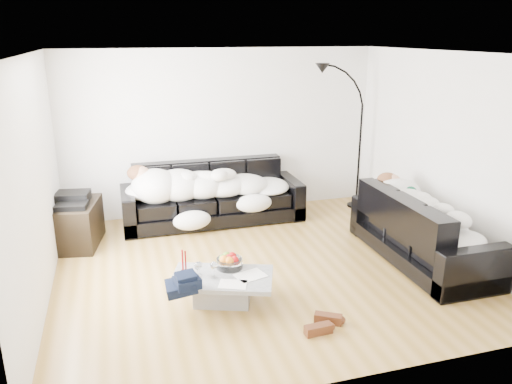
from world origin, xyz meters
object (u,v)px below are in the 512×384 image
object	(u,v)px
sofa_back	(213,193)
sleeper_right	(425,213)
sleeper_back	(213,182)
floor_lamp	(360,146)
candle_left	(183,261)
shoes	(323,324)
sofa_right	(423,228)
wine_glass_a	(200,269)
candle_right	(186,262)
fruit_bowl	(229,260)
coffee_table	(222,289)
av_cabinet	(75,224)
wine_glass_c	(214,270)
stereo	(72,199)
wine_glass_b	(198,270)

from	to	relation	value
sofa_back	sleeper_right	distance (m)	3.14
sleeper_back	floor_lamp	world-z (taller)	floor_lamp
candle_left	shoes	xyz separation A→B (m)	(1.24, -0.98, -0.40)
sofa_right	wine_glass_a	xyz separation A→B (m)	(-2.93, -0.26, -0.05)
sofa_right	sleeper_back	bearing A→B (deg)	47.78
candle_right	floor_lamp	distance (m)	4.00
sleeper_back	fruit_bowl	xyz separation A→B (m)	(-0.28, -2.26, -0.25)
sleeper_back	shoes	world-z (taller)	sleeper_back
coffee_table	av_cabinet	xyz separation A→B (m)	(-1.60, 2.09, 0.15)
fruit_bowl	shoes	world-z (taller)	fruit_bowl
wine_glass_c	candle_right	bearing A→B (deg)	140.86
sleeper_back	candle_right	distance (m)	2.36
coffee_table	av_cabinet	distance (m)	2.64
stereo	sofa_back	bearing A→B (deg)	20.48
stereo	floor_lamp	bearing A→B (deg)	14.47
sleeper_back	coffee_table	bearing A→B (deg)	-99.35
wine_glass_c	sofa_right	bearing A→B (deg)	7.28
candle_left	candle_right	distance (m)	0.03
wine_glass_b	candle_left	distance (m)	0.21
sleeper_right	candle_right	xyz separation A→B (m)	(-3.06, -0.14, -0.21)
wine_glass_b	stereo	size ratio (longest dim) A/B	0.40
fruit_bowl	candle_right	distance (m)	0.48
av_cabinet	wine_glass_c	bearing A→B (deg)	-43.44
sofa_back	sofa_right	world-z (taller)	sofa_back
sofa_back	wine_glass_a	size ratio (longest dim) A/B	17.32
candle_left	floor_lamp	world-z (taller)	floor_lamp
sleeper_back	wine_glass_c	size ratio (longest dim) A/B	12.62
fruit_bowl	av_cabinet	bearing A→B (deg)	132.13
av_cabinet	stereo	xyz separation A→B (m)	(0.00, 0.00, 0.37)
shoes	floor_lamp	size ratio (longest dim) A/B	0.22
sofa_back	sleeper_right	size ratio (longest dim) A/B	1.47
sofa_right	candle_left	world-z (taller)	sofa_right
coffee_table	candle_right	xyz separation A→B (m)	(-0.36, 0.21, 0.28)
sleeper_back	candle_right	world-z (taller)	sleeper_back
wine_glass_a	av_cabinet	distance (m)	2.43
floor_lamp	sleeper_back	bearing A→B (deg)	-156.67
wine_glass_c	floor_lamp	xyz separation A→B (m)	(2.96, 2.50, 0.64)
wine_glass_a	wine_glass_b	distance (m)	0.05
sofa_back	wine_glass_c	world-z (taller)	sofa_back
shoes	floor_lamp	distance (m)	3.97
sofa_back	wine_glass_a	bearing A→B (deg)	-104.67
sleeper_back	coffee_table	world-z (taller)	sleeper_back
wine_glass_c	shoes	bearing A→B (deg)	-39.31
candle_left	stereo	xyz separation A→B (m)	(-1.22, 1.89, 0.22)
sofa_right	candle_right	xyz separation A→B (m)	(-3.06, -0.14, -0.00)
coffee_table	wine_glass_a	size ratio (longest dim) A/B	6.81
sofa_right	shoes	size ratio (longest dim) A/B	4.63
sleeper_right	floor_lamp	distance (m)	2.18
sleeper_right	fruit_bowl	distance (m)	2.59
wine_glass_b	floor_lamp	distance (m)	4.02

